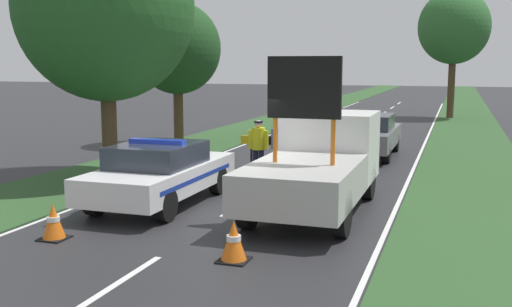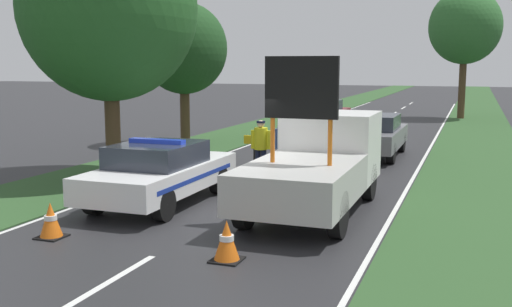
% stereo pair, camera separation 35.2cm
% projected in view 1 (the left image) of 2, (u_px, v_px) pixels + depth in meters
% --- Properties ---
extents(ground_plane, '(160.00, 160.00, 0.00)m').
position_uv_depth(ground_plane, '(233.00, 210.00, 13.23)').
color(ground_plane, '#28282B').
extents(lane_markings, '(6.93, 57.09, 0.01)m').
position_uv_depth(lane_markings, '(333.00, 145.00, 23.76)').
color(lane_markings, silver).
rests_on(lane_markings, ground).
extents(grass_verge_left, '(3.23, 120.00, 0.03)m').
position_uv_depth(grass_verge_left, '(274.00, 121.00, 33.59)').
color(grass_verge_left, '#2D5128').
rests_on(grass_verge_left, ground).
extents(grass_verge_right, '(3.23, 120.00, 0.03)m').
position_uv_depth(grass_verge_right, '(467.00, 127.00, 30.35)').
color(grass_verge_right, '#2D5128').
rests_on(grass_verge_right, ground).
extents(police_car, '(1.91, 4.61, 1.51)m').
position_uv_depth(police_car, '(160.00, 172.00, 13.66)').
color(police_car, white).
rests_on(police_car, ground).
extents(work_truck, '(2.09, 5.39, 3.34)m').
position_uv_depth(work_truck, '(319.00, 162.00, 13.22)').
color(work_truck, white).
rests_on(work_truck, ground).
extents(road_barrier, '(3.26, 0.08, 1.10)m').
position_uv_depth(road_barrier, '(294.00, 144.00, 17.30)').
color(road_barrier, black).
rests_on(road_barrier, ground).
extents(police_officer, '(0.59, 0.37, 1.64)m').
position_uv_depth(police_officer, '(258.00, 144.00, 16.78)').
color(police_officer, '#191E38').
rests_on(police_officer, ground).
extents(pedestrian_civilian, '(0.63, 0.40, 1.74)m').
position_uv_depth(pedestrian_civilian, '(282.00, 144.00, 16.38)').
color(pedestrian_civilian, '#232326').
rests_on(pedestrian_civilian, ground).
extents(traffic_cone_near_police, '(0.42, 0.42, 0.58)m').
position_uv_depth(traffic_cone_near_police, '(366.00, 166.00, 17.16)').
color(traffic_cone_near_police, black).
rests_on(traffic_cone_near_police, ground).
extents(traffic_cone_centre_front, '(0.49, 0.49, 0.67)m').
position_uv_depth(traffic_cone_centre_front, '(271.00, 181.00, 14.73)').
color(traffic_cone_centre_front, black).
rests_on(traffic_cone_centre_front, ground).
extents(traffic_cone_near_truck, '(0.49, 0.49, 0.68)m').
position_uv_depth(traffic_cone_near_truck, '(234.00, 241.00, 9.72)').
color(traffic_cone_near_truck, black).
rests_on(traffic_cone_near_truck, ground).
extents(traffic_cone_behind_barrier, '(0.34, 0.34, 0.48)m').
position_uv_depth(traffic_cone_behind_barrier, '(220.00, 174.00, 16.26)').
color(traffic_cone_behind_barrier, black).
rests_on(traffic_cone_behind_barrier, ground).
extents(traffic_cone_lane_edge, '(0.48, 0.48, 0.67)m').
position_uv_depth(traffic_cone_lane_edge, '(54.00, 222.00, 10.95)').
color(traffic_cone_lane_edge, black).
rests_on(traffic_cone_lane_edge, ground).
extents(queued_car_suv_grey, '(1.77, 4.58, 1.47)m').
position_uv_depth(queued_car_suv_grey, '(369.00, 134.00, 20.86)').
color(queued_car_suv_grey, slate).
rests_on(queued_car_suv_grey, ground).
extents(queued_car_wagon_maroon, '(1.89, 4.50, 1.58)m').
position_uv_depth(queued_car_wagon_maroon, '(313.00, 117.00, 27.12)').
color(queued_car_wagon_maroon, maroon).
rests_on(queued_car_wagon_maroon, ground).
extents(roadside_tree_near_left, '(4.11, 4.11, 7.51)m').
position_uv_depth(roadside_tree_near_left, '(454.00, 27.00, 34.81)').
color(roadside_tree_near_left, '#4C3823').
rests_on(roadside_tree_near_left, ground).
extents(roadside_tree_near_right, '(3.43, 3.43, 5.61)m').
position_uv_depth(roadside_tree_near_right, '(177.00, 49.00, 23.48)').
color(roadside_tree_near_right, '#4C3823').
rests_on(roadside_tree_near_right, ground).
extents(roadside_tree_mid_left, '(4.89, 4.89, 7.29)m').
position_uv_depth(roadside_tree_mid_left, '(105.00, 8.00, 16.33)').
color(roadside_tree_mid_left, '#4C3823').
rests_on(roadside_tree_mid_left, ground).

